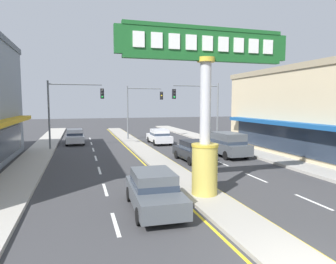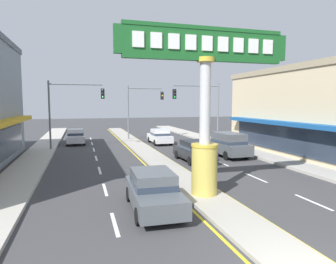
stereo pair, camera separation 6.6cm
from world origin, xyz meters
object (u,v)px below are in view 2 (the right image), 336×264
at_px(sedan_near_right_lane, 75,136).
at_px(suv_near_left_lane, 228,144).
at_px(sedan_kerb_right, 194,151).
at_px(traffic_light_median_far, 141,103).
at_px(traffic_light_left_side, 70,103).
at_px(sedan_mid_left_lane, 153,190).
at_px(traffic_light_right_side, 202,103).
at_px(district_sign, 205,107).
at_px(sedan_far_left_oncoming, 160,136).

bearing_deg(sedan_near_right_lane, suv_near_left_lane, -43.62).
bearing_deg(sedan_kerb_right, traffic_light_median_far, 94.69).
height_order(traffic_light_left_side, sedan_near_right_lane, traffic_light_left_side).
xyz_separation_m(traffic_light_left_side, sedan_mid_left_lane, (3.59, -16.94, -3.46)).
bearing_deg(traffic_light_right_side, sedan_kerb_right, -116.26).
height_order(traffic_light_median_far, sedan_mid_left_lane, traffic_light_median_far).
bearing_deg(sedan_near_right_lane, sedan_mid_left_lane, -81.14).
height_order(district_sign, suv_near_left_lane, district_sign).
relative_size(district_sign, traffic_light_left_side, 1.27).
height_order(traffic_light_median_far, suv_near_left_lane, traffic_light_median_far).
xyz_separation_m(district_sign, traffic_light_median_far, (1.43, 21.91, 0.11)).
bearing_deg(traffic_light_left_side, sedan_mid_left_lane, -78.04).
bearing_deg(district_sign, traffic_light_median_far, 86.27).
bearing_deg(sedan_kerb_right, traffic_light_left_side, 137.16).
relative_size(traffic_light_left_side, sedan_mid_left_lane, 1.42).
xyz_separation_m(traffic_light_right_side, sedan_kerb_right, (-3.58, -7.26, -3.46)).
bearing_deg(traffic_light_median_far, sedan_near_right_lane, -167.55).
bearing_deg(sedan_mid_left_lane, traffic_light_right_side, 61.55).
xyz_separation_m(sedan_near_right_lane, sedan_mid_left_lane, (3.30, -21.21, 0.00)).
height_order(district_sign, sedan_kerb_right, district_sign).
relative_size(sedan_near_right_lane, sedan_kerb_right, 1.00).
bearing_deg(sedan_near_right_lane, traffic_light_right_side, -22.97).
bearing_deg(traffic_light_left_side, traffic_light_median_far, 37.76).
height_order(sedan_near_right_lane, sedan_far_left_oncoming, same).
bearing_deg(sedan_kerb_right, suv_near_left_lane, 19.46).
xyz_separation_m(traffic_light_right_side, traffic_light_median_far, (-4.73, 6.71, -0.05)).
bearing_deg(traffic_light_right_side, sedan_mid_left_lane, -118.45).
height_order(traffic_light_left_side, traffic_light_median_far, same).
bearing_deg(traffic_light_median_far, sedan_kerb_right, -85.31).
bearing_deg(traffic_light_right_side, sedan_near_right_lane, 157.03).
bearing_deg(suv_near_left_lane, sedan_far_left_oncoming, 110.73).
relative_size(traffic_light_median_far, sedan_kerb_right, 1.42).
distance_m(district_sign, sedan_kerb_right, 8.97).
bearing_deg(sedan_kerb_right, traffic_light_right_side, 63.74).
distance_m(district_sign, suv_near_left_lane, 11.27).
distance_m(sedan_near_right_lane, sedan_mid_left_lane, 21.46).
distance_m(sedan_far_left_oncoming, sedan_kerb_right, 9.89).
distance_m(traffic_light_left_side, traffic_light_median_far, 9.60).
relative_size(district_sign, sedan_kerb_right, 1.81).
distance_m(sedan_mid_left_lane, sedan_kerb_right, 10.23).
bearing_deg(sedan_mid_left_lane, sedan_near_right_lane, 98.86).
height_order(traffic_light_median_far, sedan_kerb_right, traffic_light_median_far).
bearing_deg(sedan_near_right_lane, sedan_kerb_right, -55.65).
bearing_deg(traffic_light_median_far, district_sign, -93.73).
bearing_deg(traffic_light_left_side, district_sign, -69.00).
bearing_deg(traffic_light_left_side, suv_near_left_lane, -29.94).
xyz_separation_m(suv_near_left_lane, sedan_far_left_oncoming, (-3.30, 8.73, -0.20)).
relative_size(sedan_mid_left_lane, sedan_far_left_oncoming, 1.01).
bearing_deg(district_sign, suv_near_left_lane, 57.17).
distance_m(traffic_light_right_side, sedan_kerb_right, 8.81).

